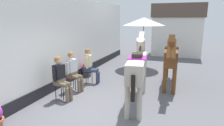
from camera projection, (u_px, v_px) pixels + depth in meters
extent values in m
plane|color=#56565B|center=(135.00, 79.00, 8.37)|extent=(40.00, 40.00, 0.00)
cube|color=white|center=(61.00, 41.00, 7.45)|extent=(0.30, 14.00, 3.40)
cube|color=black|center=(64.00, 79.00, 7.78)|extent=(0.34, 14.00, 0.36)
cube|color=silver|center=(177.00, 36.00, 13.97)|extent=(3.20, 2.40, 2.60)
cube|color=brown|center=(178.00, 11.00, 13.59)|extent=(3.40, 2.60, 0.90)
cylinder|color=black|center=(60.00, 85.00, 6.19)|extent=(0.34, 0.34, 0.03)
cylinder|color=black|center=(63.00, 93.00, 6.17)|extent=(0.02, 0.02, 0.45)
cylinder|color=black|center=(61.00, 91.00, 6.38)|extent=(0.02, 0.02, 0.45)
cylinder|color=black|center=(56.00, 93.00, 6.18)|extent=(0.02, 0.02, 0.45)
cube|color=brown|center=(59.00, 82.00, 6.17)|extent=(0.30, 0.36, 0.20)
cube|color=black|center=(59.00, 72.00, 6.10)|extent=(0.29, 0.38, 0.44)
sphere|color=tan|center=(58.00, 61.00, 6.02)|extent=(0.20, 0.20, 0.20)
sphere|color=olive|center=(58.00, 60.00, 6.03)|extent=(0.22, 0.22, 0.22)
cylinder|color=brown|center=(66.00, 83.00, 6.15)|extent=(0.40, 0.21, 0.13)
cylinder|color=brown|center=(71.00, 94.00, 6.12)|extent=(0.11, 0.11, 0.46)
cylinder|color=brown|center=(62.00, 85.00, 6.01)|extent=(0.40, 0.21, 0.13)
cylinder|color=brown|center=(67.00, 95.00, 5.98)|extent=(0.11, 0.11, 0.46)
cylinder|color=black|center=(64.00, 72.00, 6.26)|extent=(0.09, 0.09, 0.42)
cylinder|color=black|center=(55.00, 75.00, 5.93)|extent=(0.09, 0.09, 0.42)
cylinder|color=red|center=(72.00, 77.00, 7.00)|extent=(0.34, 0.34, 0.03)
cylinder|color=black|center=(75.00, 85.00, 6.98)|extent=(0.02, 0.02, 0.45)
cylinder|color=black|center=(74.00, 83.00, 7.19)|extent=(0.02, 0.02, 0.45)
cylinder|color=black|center=(69.00, 84.00, 6.99)|extent=(0.02, 0.02, 0.45)
cube|color=brown|center=(72.00, 74.00, 6.98)|extent=(0.31, 0.37, 0.20)
cube|color=silver|center=(72.00, 66.00, 6.91)|extent=(0.30, 0.38, 0.44)
sphere|color=tan|center=(71.00, 56.00, 6.83)|extent=(0.20, 0.20, 0.20)
sphere|color=olive|center=(71.00, 55.00, 6.84)|extent=(0.22, 0.22, 0.22)
cylinder|color=brown|center=(78.00, 76.00, 6.95)|extent=(0.40, 0.22, 0.13)
cylinder|color=brown|center=(82.00, 85.00, 6.91)|extent=(0.11, 0.11, 0.46)
cylinder|color=brown|center=(74.00, 77.00, 6.82)|extent=(0.40, 0.22, 0.13)
cylinder|color=brown|center=(79.00, 86.00, 6.78)|extent=(0.11, 0.11, 0.46)
cylinder|color=silver|center=(76.00, 66.00, 7.07)|extent=(0.09, 0.09, 0.42)
cylinder|color=silver|center=(68.00, 68.00, 6.74)|extent=(0.09, 0.09, 0.42)
cylinder|color=black|center=(89.00, 72.00, 7.79)|extent=(0.34, 0.34, 0.03)
cylinder|color=black|center=(92.00, 78.00, 7.82)|extent=(0.02, 0.02, 0.45)
cylinder|color=black|center=(88.00, 76.00, 7.97)|extent=(0.02, 0.02, 0.45)
cylinder|color=black|center=(86.00, 78.00, 7.74)|extent=(0.02, 0.02, 0.45)
cube|color=#2D3851|center=(88.00, 69.00, 7.77)|extent=(0.28, 0.35, 0.20)
cube|color=beige|center=(88.00, 61.00, 7.70)|extent=(0.27, 0.37, 0.44)
sphere|color=tan|center=(88.00, 52.00, 7.62)|extent=(0.20, 0.20, 0.20)
sphere|color=olive|center=(87.00, 51.00, 7.62)|extent=(0.22, 0.22, 0.22)
cylinder|color=#2D3851|center=(94.00, 70.00, 7.82)|extent=(0.39, 0.18, 0.13)
cylinder|color=#2D3851|center=(98.00, 77.00, 7.84)|extent=(0.11, 0.11, 0.46)
cylinder|color=#2D3851|center=(93.00, 71.00, 7.66)|extent=(0.39, 0.18, 0.13)
cylinder|color=#2D3851|center=(97.00, 78.00, 7.69)|extent=(0.11, 0.11, 0.46)
cylinder|color=beige|center=(90.00, 61.00, 7.89)|extent=(0.09, 0.09, 0.42)
cylinder|color=beige|center=(87.00, 63.00, 7.51)|extent=(0.09, 0.09, 0.42)
cube|color=#B2A899|center=(137.00, 66.00, 5.68)|extent=(0.72, 2.24, 0.52)
cylinder|color=#B2A899|center=(135.00, 80.00, 6.81)|extent=(0.13, 0.13, 0.90)
cylinder|color=#B2A899|center=(144.00, 80.00, 6.74)|extent=(0.13, 0.13, 0.90)
cylinder|color=#B2A899|center=(127.00, 102.00, 4.95)|extent=(0.13, 0.13, 0.90)
cylinder|color=#B2A899|center=(139.00, 103.00, 4.89)|extent=(0.13, 0.13, 0.90)
cylinder|color=#B2A899|center=(141.00, 47.00, 6.75)|extent=(0.36, 0.66, 0.73)
cube|color=#B2A899|center=(142.00, 37.00, 7.01)|extent=(0.25, 0.55, 0.40)
cube|color=black|center=(141.00, 43.00, 6.70)|extent=(0.12, 0.63, 0.48)
cylinder|color=black|center=(133.00, 89.00, 4.66)|extent=(0.11, 0.11, 0.65)
cube|color=#8C1E8C|center=(137.00, 58.00, 5.53)|extent=(0.57, 0.66, 0.03)
cube|color=black|center=(137.00, 55.00, 5.51)|extent=(0.33, 0.47, 0.12)
cube|color=brown|center=(171.00, 55.00, 7.41)|extent=(0.51, 2.21, 0.52)
cylinder|color=brown|center=(174.00, 81.00, 6.61)|extent=(0.13, 0.13, 0.90)
cylinder|color=brown|center=(165.00, 81.00, 6.70)|extent=(0.13, 0.13, 0.90)
cylinder|color=brown|center=(174.00, 68.00, 8.42)|extent=(0.13, 0.13, 0.90)
cylinder|color=brown|center=(167.00, 68.00, 8.51)|extent=(0.13, 0.13, 0.90)
cylinder|color=brown|center=(171.00, 50.00, 6.21)|extent=(0.30, 0.64, 0.73)
cube|color=brown|center=(172.00, 41.00, 5.83)|extent=(0.20, 0.53, 0.40)
cube|color=black|center=(172.00, 45.00, 6.20)|extent=(0.06, 0.63, 0.48)
cylinder|color=black|center=(171.00, 57.00, 8.54)|extent=(0.10, 0.10, 0.65)
cube|color=black|center=(172.00, 48.00, 7.45)|extent=(0.52, 0.62, 0.03)
cube|color=black|center=(172.00, 46.00, 7.43)|extent=(0.29, 0.45, 0.12)
cylinder|color=#4C4C51|center=(87.00, 73.00, 8.78)|extent=(0.34, 0.34, 0.28)
cylinder|color=#4C4C51|center=(87.00, 71.00, 8.76)|extent=(0.43, 0.43, 0.04)
sphere|color=#B22D66|center=(87.00, 67.00, 8.72)|extent=(0.40, 0.40, 0.40)
cylinder|color=black|center=(142.00, 67.00, 10.44)|extent=(0.44, 0.44, 0.06)
cylinder|color=olive|center=(143.00, 47.00, 10.21)|extent=(0.04, 0.04, 2.20)
cone|color=silver|center=(144.00, 21.00, 9.93)|extent=(2.10, 2.10, 0.40)
cylinder|color=white|center=(132.00, 67.00, 8.67)|extent=(0.32, 0.32, 0.03)
cylinder|color=silver|center=(135.00, 72.00, 8.68)|extent=(0.02, 0.02, 0.43)
cylinder|color=silver|center=(131.00, 71.00, 8.84)|extent=(0.02, 0.02, 0.43)
cylinder|color=silver|center=(130.00, 72.00, 8.64)|extent=(0.02, 0.02, 0.43)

